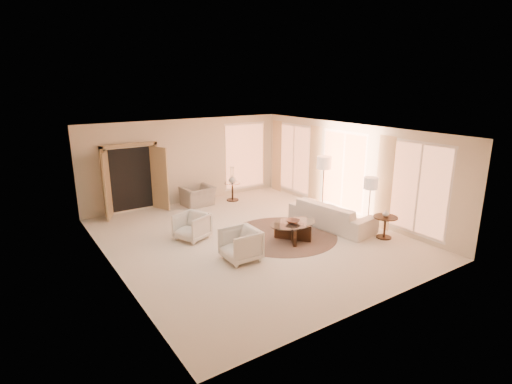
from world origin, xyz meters
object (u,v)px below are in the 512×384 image
armchair_right (241,243)px  accent_chair (198,193)px  side_vase (232,179)px  armchair_left (192,225)px  bowl (293,221)px  end_vase (386,213)px  floor_lamp_near (324,165)px  side_table (232,190)px  end_table (385,223)px  floor_lamp_far (371,186)px  coffee_table (293,229)px  sofa (332,214)px

armchair_right → accent_chair: (1.02, 4.37, 0.02)m
side_vase → armchair_left: bearing=-137.4°
bowl → end_vase: bearing=-29.9°
accent_chair → floor_lamp_near: (2.82, -2.95, 1.11)m
side_table → end_vase: end_vase is taller
accent_chair → end_table: bearing=113.3°
armchair_left → armchair_right: 1.81m
end_table → floor_lamp_far: 1.06m
armchair_left → bowl: size_ratio=2.24×
coffee_table → end_table: (2.11, -1.21, 0.11)m
armchair_left → coffee_table: 2.62m
accent_chair → side_table: size_ratio=1.54×
coffee_table → side_vase: side_vase is taller
sofa → floor_lamp_near: (0.55, 0.98, 1.18)m
floor_lamp_near → bowl: bearing=-150.9°
accent_chair → sofa: bearing=115.4°
floor_lamp_near → floor_lamp_far: floor_lamp_near is taller
coffee_table → side_vase: (0.53, 3.96, 0.46)m
floor_lamp_near → bowl: 2.62m
accent_chair → floor_lamp_far: (2.82, -4.76, 0.87)m
sofa → accent_chair: size_ratio=2.53×
armchair_left → accent_chair: bearing=128.7°
floor_lamp_near → side_vase: size_ratio=6.76×
armchair_right → side_table: (2.26, 4.21, -0.02)m
accent_chair → side_vase: 1.30m
end_vase → side_vase: 5.41m
armchair_left → armchair_right: bearing=-9.9°
floor_lamp_near → end_vase: bearing=-90.0°
bowl → side_vase: side_vase is taller
armchair_right → side_table: armchair_right is taller
accent_chair → end_vase: accent_chair is taller
armchair_left → floor_lamp_far: size_ratio=0.50×
end_table → side_table: (-1.58, 5.18, -0.02)m
armchair_left → floor_lamp_near: floor_lamp_near is taller
sofa → floor_lamp_near: floor_lamp_near is taller
coffee_table → end_vase: size_ratio=7.33×
floor_lamp_near → coffee_table: bearing=-150.9°
sofa → side_vase: side_vase is taller
end_table → side_table: bearing=106.9°
armchair_left → end_table: bearing=34.6°
armchair_right → bowl: 1.75m
coffee_table → floor_lamp_near: floor_lamp_near is taller
accent_chair → coffee_table: 4.18m
sofa → end_vase: bearing=-166.4°
floor_lamp_far → side_vase: (-1.58, 4.61, -0.54)m
armchair_left → side_vase: bearing=109.9°
armchair_left → bowl: bearing=31.9°
armchair_left → floor_lamp_near: size_ratio=0.42×
sofa → floor_lamp_far: (0.55, -0.84, 0.94)m
coffee_table → floor_lamp_near: (2.11, 1.17, 1.24)m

